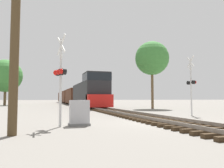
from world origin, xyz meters
name	(u,v)px	position (x,y,z in m)	size (l,w,h in m)	color
ground_plane	(165,123)	(0.00, 0.00, 0.00)	(400.00, 400.00, 0.00)	slate
rail_track_bed	(165,121)	(0.00, 0.00, 0.14)	(2.60, 160.00, 0.31)	#382819
freight_train	(72,96)	(0.00, 41.98, 1.89)	(3.12, 58.68, 4.67)	#232326
crossing_signal_near	(60,74)	(-5.66, -0.01, 2.50)	(0.58, 1.00, 4.40)	silver
crossing_signal_far	(191,83)	(4.66, 3.84, 2.55)	(0.39, 1.01, 4.70)	silver
relay_cabinet	(79,113)	(-4.69, 0.24, 0.62)	(1.05, 0.61, 1.26)	slate
utility_pole	(16,2)	(-7.45, -1.98, 4.94)	(1.80, 0.33, 9.67)	#4C3A23
tree_far_right	(152,58)	(7.54, 15.80, 6.79)	(4.58, 4.58, 9.11)	brown
tree_mid_background	(6,76)	(-13.78, 36.54, 5.81)	(6.45, 6.45, 9.05)	brown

